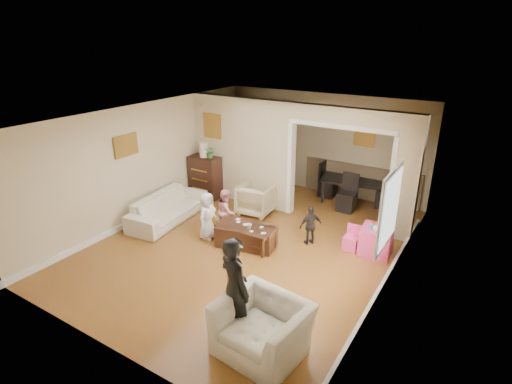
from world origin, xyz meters
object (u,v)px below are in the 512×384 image
Objects in this scene: table_lamp at (204,150)px; coffee_table at (246,236)px; armchair_front at (262,328)px; adult_person at (235,289)px; dining_table at (356,191)px; child_kneel_a at (207,216)px; coffee_cup at (249,226)px; cyan_cup at (372,226)px; play_table at (376,241)px; child_toddler at (311,225)px; sofa at (168,208)px; armchair_back at (256,199)px; child_kneel_b at (226,211)px; dresser at (205,177)px.

table_lamp is 3.00m from coffee_table.
armchair_front is 0.63m from adult_person.
child_kneel_a reaches higher than dining_table.
cyan_cup is (2.09, 1.05, 0.11)m from coffee_cup.
coffee_cup is 2.46m from play_table.
armchair_front is 3.40m from play_table.
cyan_cup reaches higher than play_table.
child_toddler reaches higher than cyan_cup.
child_kneel_a is (-1.95, -3.51, 0.20)m from dining_table.
dining_table is at bearing -143.75° from child_toddler.
child_kneel_a reaches higher than play_table.
table_lamp is at bearing 145.38° from coffee_cup.
coffee_table is at bearing -82.65° from child_kneel_a.
sofa is 2.06× the size of child_kneel_a.
armchair_back reaches higher than coffee_table.
child_kneel_b is at bearing -29.22° from adult_person.
armchair_front reaches higher than play_table.
dresser reaches higher than child_kneel_b.
sofa is 1.83× the size of armchair_front.
adult_person is (3.45, -2.32, 0.47)m from sofa.
coffee_table is 2.65m from adult_person.
armchair_front is 5.72m from table_lamp.
coffee_cup is 0.07× the size of adult_person.
table_lamp is 3.03m from coffee_cup.
dresser is (-0.14, 1.54, 0.24)m from sofa.
table_lamp is at bearing -67.04° from child_toddler.
dining_table is (1.00, 3.41, -0.18)m from coffee_cup.
coffee_table is 11.02× the size of coffee_cup.
child_toddler is at bearing 109.29° from armchair_front.
child_kneel_a reaches higher than armchair_front.
child_toddler is (-0.24, 3.00, -0.37)m from adult_person.
armchair_back is at bearing -74.59° from child_toddler.
coffee_cup is at bearing -99.09° from sofa.
adult_person is at bearing 179.09° from armchair_front.
dining_table is at bearing -50.83° from sofa.
table_lamp is at bearing 142.28° from armchair_front.
dining_table is (-0.66, 5.67, -0.07)m from armchair_front.
dresser is 3.03× the size of table_lamp.
coffee_table is 0.91m from child_kneel_a.
dresser is at bearing 173.04° from play_table.
child_kneel_b reaches higher than cyan_cup.
coffee_table is at bearing -17.12° from child_toddler.
table_lamp is 3.46× the size of coffee_cup.
armchair_front is 2.91m from coffee_table.
child_kneel_a reaches higher than child_kneel_b.
armchair_back is 1.60m from coffee_table.
coffee_table is at bearing -145.85° from child_kneel_b.
armchair_back is 2.15× the size of table_lamp.
child_kneel_a is at bearing -50.42° from dresser.
child_kneel_b is (-2.99, -0.75, 0.21)m from play_table.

